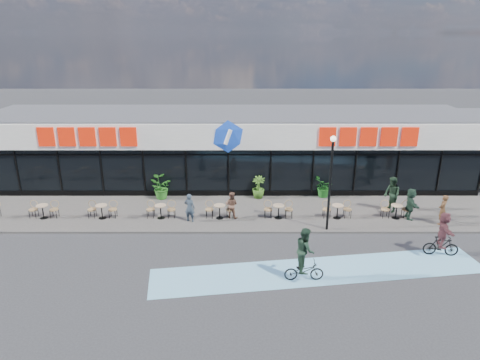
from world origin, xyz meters
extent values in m
plane|color=#28282B|center=(0.00, 0.00, 0.00)|extent=(120.00, 120.00, 0.00)
cube|color=#4F4946|center=(0.00, 4.50, 0.05)|extent=(44.00, 5.00, 0.10)
cube|color=#6BA9CB|center=(4.00, -1.50, 0.01)|extent=(14.17, 4.13, 0.01)
cube|color=black|center=(0.00, 10.00, 1.50)|extent=(30.00, 6.00, 3.00)
cube|color=white|center=(0.00, 9.85, 3.75)|extent=(30.60, 6.30, 1.50)
cube|color=#47474C|center=(0.00, 10.00, 4.55)|extent=(30.60, 6.30, 0.10)
cube|color=navy|center=(0.00, 6.96, 3.05)|extent=(30.60, 0.08, 0.18)
cube|color=black|center=(0.00, 6.97, 2.65)|extent=(30.00, 0.06, 0.08)
cube|color=black|center=(0.00, 6.98, 0.20)|extent=(30.00, 0.10, 0.40)
cube|color=red|center=(-8.00, 6.70, 3.80)|extent=(5.63, 0.18, 1.10)
cube|color=red|center=(8.00, 6.70, 3.80)|extent=(5.63, 0.18, 1.10)
ellipsoid|color=blue|center=(0.00, 6.70, 3.80)|extent=(1.90, 0.24, 1.90)
cylinder|color=black|center=(-12.50, 6.97, 1.50)|extent=(0.10, 0.10, 3.00)
cylinder|color=black|center=(-10.00, 6.97, 1.50)|extent=(0.10, 0.10, 3.00)
cylinder|color=black|center=(-7.50, 6.97, 1.50)|extent=(0.10, 0.10, 3.00)
cylinder|color=black|center=(-5.00, 6.97, 1.50)|extent=(0.10, 0.10, 3.00)
cylinder|color=black|center=(-2.50, 6.97, 1.50)|extent=(0.10, 0.10, 3.00)
cylinder|color=black|center=(0.00, 6.97, 1.50)|extent=(0.10, 0.10, 3.00)
cylinder|color=black|center=(2.50, 6.97, 1.50)|extent=(0.10, 0.10, 3.00)
cylinder|color=black|center=(5.00, 6.97, 1.50)|extent=(0.10, 0.10, 3.00)
cylinder|color=black|center=(7.50, 6.97, 1.50)|extent=(0.10, 0.10, 3.00)
cylinder|color=black|center=(10.00, 6.97, 1.50)|extent=(0.10, 0.10, 3.00)
cylinder|color=black|center=(12.50, 6.97, 1.50)|extent=(0.10, 0.10, 3.00)
cylinder|color=black|center=(5.02, 2.30, 2.37)|extent=(0.12, 0.12, 4.53)
sphere|color=#FFF2CC|center=(5.02, 2.30, 4.73)|extent=(0.28, 0.28, 0.28)
cylinder|color=tan|center=(-9.71, 3.65, 0.82)|extent=(0.60, 0.60, 0.04)
cylinder|color=black|center=(-9.71, 3.65, 0.47)|extent=(0.06, 0.06, 0.70)
cylinder|color=black|center=(-9.71, 3.65, 0.11)|extent=(0.40, 0.40, 0.02)
cylinder|color=tan|center=(-6.61, 3.65, 0.82)|extent=(0.60, 0.60, 0.04)
cylinder|color=black|center=(-6.61, 3.65, 0.47)|extent=(0.06, 0.06, 0.70)
cylinder|color=black|center=(-6.61, 3.65, 0.11)|extent=(0.40, 0.40, 0.02)
cylinder|color=tan|center=(-3.50, 3.65, 0.82)|extent=(0.60, 0.60, 0.04)
cylinder|color=black|center=(-3.50, 3.65, 0.47)|extent=(0.06, 0.06, 0.70)
cylinder|color=black|center=(-3.50, 3.65, 0.11)|extent=(0.40, 0.40, 0.02)
cylinder|color=tan|center=(-0.39, 3.65, 0.82)|extent=(0.60, 0.60, 0.04)
cylinder|color=black|center=(-0.39, 3.65, 0.47)|extent=(0.06, 0.06, 0.70)
cylinder|color=black|center=(-0.39, 3.65, 0.11)|extent=(0.40, 0.40, 0.02)
cylinder|color=tan|center=(2.72, 3.65, 0.82)|extent=(0.60, 0.60, 0.04)
cylinder|color=black|center=(2.72, 3.65, 0.47)|extent=(0.06, 0.06, 0.70)
cylinder|color=black|center=(2.72, 3.65, 0.11)|extent=(0.40, 0.40, 0.02)
cylinder|color=tan|center=(5.82, 3.65, 0.82)|extent=(0.60, 0.60, 0.04)
cylinder|color=black|center=(5.82, 3.65, 0.47)|extent=(0.06, 0.06, 0.70)
cylinder|color=black|center=(5.82, 3.65, 0.11)|extent=(0.40, 0.40, 0.02)
cylinder|color=tan|center=(8.93, 3.65, 0.82)|extent=(0.60, 0.60, 0.04)
cylinder|color=black|center=(8.93, 3.65, 0.47)|extent=(0.06, 0.06, 0.70)
cylinder|color=black|center=(8.93, 3.65, 0.11)|extent=(0.40, 0.40, 0.02)
imported|color=#296C1F|center=(-4.02, 6.49, 0.79)|extent=(1.42, 1.29, 1.37)
imported|color=#2F5618|center=(1.77, 6.62, 0.76)|extent=(0.90, 0.90, 1.33)
imported|color=#185518|center=(5.65, 6.71, 0.72)|extent=(1.34, 1.41, 1.23)
imported|color=#2C3945|center=(-1.92, 3.27, 0.86)|extent=(0.63, 0.50, 1.52)
imported|color=brown|center=(0.23, 3.75, 0.82)|extent=(0.84, 0.74, 1.44)
imported|color=black|center=(8.94, 4.60, 1.08)|extent=(0.93, 1.09, 1.96)
imported|color=#1B3124|center=(9.61, 3.62, 0.94)|extent=(0.64, 1.59, 1.67)
imported|color=#4E311B|center=(10.98, 2.90, 0.89)|extent=(0.68, 0.67, 1.58)
imported|color=black|center=(3.23, -2.18, 0.41)|extent=(1.59, 0.59, 0.83)
imported|color=#192D20|center=(3.23, -2.18, 1.36)|extent=(0.71, 0.90, 1.83)
imported|color=black|center=(9.59, -0.17, 0.45)|extent=(1.56, 0.64, 0.91)
imported|color=brown|center=(9.59, -0.17, 1.26)|extent=(0.69, 1.55, 1.62)
camera|label=1|loc=(0.67, -17.09, 9.38)|focal=32.00mm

